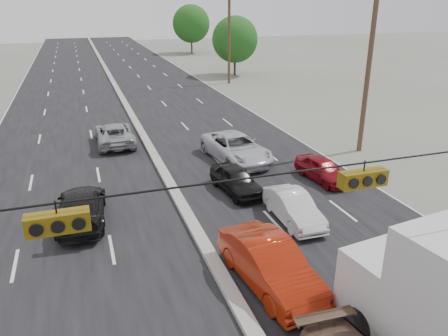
# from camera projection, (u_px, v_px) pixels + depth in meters

# --- Properties ---
(road_surface) EXTENTS (20.00, 160.00, 0.02)m
(road_surface) POSITION_uv_depth(u_px,v_px,m) (129.00, 112.00, 37.13)
(road_surface) COLOR black
(road_surface) RESTS_ON ground
(center_median) EXTENTS (0.50, 160.00, 0.20)m
(center_median) POSITION_uv_depth(u_px,v_px,m) (129.00, 110.00, 37.09)
(center_median) COLOR gray
(center_median) RESTS_ON ground
(utility_pole_right_b) EXTENTS (1.60, 0.30, 10.00)m
(utility_pole_right_b) POSITION_uv_depth(u_px,v_px,m) (368.00, 69.00, 25.74)
(utility_pole_right_b) COLOR #422D1E
(utility_pole_right_b) RESTS_ON ground
(utility_pole_right_c) EXTENTS (1.60, 0.30, 10.00)m
(utility_pole_right_c) POSITION_uv_depth(u_px,v_px,m) (229.00, 36.00, 47.83)
(utility_pole_right_c) COLOR #422D1E
(utility_pole_right_c) RESTS_ON ground
(traffic_signals) EXTENTS (25.00, 0.30, 0.54)m
(traffic_signals) POSITION_uv_depth(u_px,v_px,m) (359.00, 177.00, 9.05)
(traffic_signals) COLOR black
(traffic_signals) RESTS_ON ground
(tree_right_mid) EXTENTS (5.60, 5.60, 7.14)m
(tree_right_mid) POSITION_uv_depth(u_px,v_px,m) (235.00, 39.00, 53.27)
(tree_right_mid) COLOR #382619
(tree_right_mid) RESTS_ON ground
(tree_right_far) EXTENTS (6.40, 6.40, 8.16)m
(tree_right_far) POSITION_uv_depth(u_px,v_px,m) (191.00, 24.00, 75.44)
(tree_right_far) COLOR #382619
(tree_right_far) RESTS_ON ground
(red_sedan) EXTENTS (2.21, 4.94, 1.58)m
(red_sedan) POSITION_uv_depth(u_px,v_px,m) (270.00, 265.00, 14.34)
(red_sedan) COLOR #961D09
(red_sedan) RESTS_ON ground
(queue_car_a) EXTENTS (1.98, 3.93, 1.28)m
(queue_car_a) POSITION_uv_depth(u_px,v_px,m) (236.00, 180.00, 21.40)
(queue_car_a) COLOR black
(queue_car_a) RESTS_ON ground
(queue_car_b) EXTENTS (1.38, 3.83, 1.26)m
(queue_car_b) POSITION_uv_depth(u_px,v_px,m) (294.00, 208.00, 18.58)
(queue_car_b) COLOR silver
(queue_car_b) RESTS_ON ground
(queue_car_c) EXTENTS (3.24, 5.86, 1.55)m
(queue_car_c) POSITION_uv_depth(u_px,v_px,m) (236.00, 148.00, 25.60)
(queue_car_c) COLOR silver
(queue_car_c) RESTS_ON ground
(queue_car_e) EXTENTS (1.86, 3.76, 1.23)m
(queue_car_e) POSITION_uv_depth(u_px,v_px,m) (323.00, 169.00, 22.84)
(queue_car_e) COLOR maroon
(queue_car_e) RESTS_ON ground
(oncoming_near) EXTENTS (2.32, 4.93, 1.39)m
(oncoming_near) POSITION_uv_depth(u_px,v_px,m) (81.00, 207.00, 18.51)
(oncoming_near) COLOR black
(oncoming_near) RESTS_ON ground
(oncoming_far) EXTENTS (2.35, 5.05, 1.40)m
(oncoming_far) POSITION_uv_depth(u_px,v_px,m) (114.00, 134.00, 28.52)
(oncoming_far) COLOR #93979A
(oncoming_far) RESTS_ON ground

